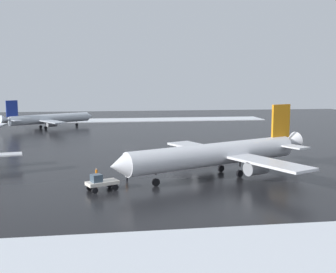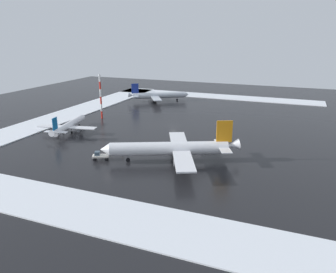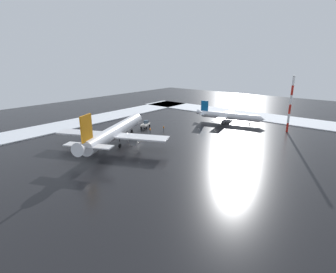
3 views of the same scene
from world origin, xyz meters
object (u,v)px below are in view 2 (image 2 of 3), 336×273
Objects in this scene: ground_crew_by_nose_gear at (112,148)px; ground_crew_mid_apron at (123,152)px; pushback_tug at (100,156)px; airplane_distant_tail at (172,148)px; airplane_parked_portside at (69,125)px; antenna_mast at (101,97)px; airplane_far_rear at (158,95)px.

ground_crew_by_nose_gear and ground_crew_mid_apron have the same top height.
pushback_tug is 2.98× the size of ground_crew_by_nose_gear.
airplane_distant_tail reaches higher than ground_crew_by_nose_gear.
airplane_parked_portside reaches higher than ground_crew_by_nose_gear.
pushback_tug reaches higher than ground_crew_by_nose_gear.
airplane_parked_portside is at bearing 0.17° from antenna_mast.
airplane_far_rear is at bearing -18.49° from airplane_parked_portside.
airplane_far_rear is 85.98m from pushback_tug.
airplane_parked_portside is 15.23× the size of ground_crew_by_nose_gear.
antenna_mast is (-41.26, -25.72, 8.04)m from pushback_tug.
airplane_far_rear is at bearing -88.36° from airplane_distant_tail.
airplane_parked_portside is (64.50, -7.35, -0.63)m from airplane_far_rear.
airplane_distant_tail is at bearing -131.56° from ground_crew_by_nose_gear.
airplane_parked_portside is at bearing -128.44° from airplane_far_rear.
airplane_far_rear is at bearing 170.16° from antenna_mast.
airplane_distant_tail is 1.97× the size of antenna_mast.
airplane_distant_tail is 57.28m from antenna_mast.
airplane_far_rear is at bearing -102.13° from pushback_tug.
airplane_parked_portside is (-12.86, -45.23, -1.26)m from airplane_distant_tail.
airplane_distant_tail is 20.82m from pushback_tug.
airplane_parked_portside is at bearing -61.64° from pushback_tug.
airplane_far_rear is 5.71× the size of pushback_tug.
ground_crew_by_nose_gear is at bearing -156.00° from ground_crew_mid_apron.
antenna_mast is at bearing -1.74° from ground_crew_by_nose_gear.
airplane_parked_portside reaches higher than pushback_tug.
antenna_mast is (-33.50, -24.93, 8.36)m from ground_crew_by_nose_gear.
airplane_parked_portside is 22.79m from antenna_mast.
pushback_tug is (19.49, 25.66, -1.29)m from airplane_parked_portside.
antenna_mast is at bearing -11.82° from airplane_parked_portside.
ground_crew_mid_apron is (1.82, 4.87, 0.00)m from ground_crew_by_nose_gear.
airplane_distant_tail is at bearing 174.28° from pushback_tug.
airplane_parked_portside is 5.11× the size of pushback_tug.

